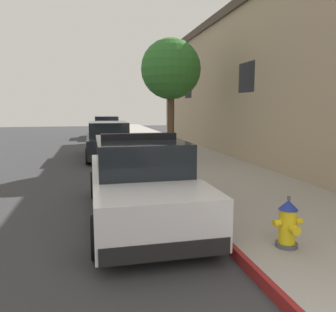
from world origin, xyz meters
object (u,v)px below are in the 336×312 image
fire_hydrant (288,224)px  street_tree (171,70)px  parked_car_silver_ahead (108,141)px  parked_car_dark_far (106,127)px  police_cruiser (140,180)px

fire_hydrant → street_tree: size_ratio=0.16×
parked_car_silver_ahead → parked_car_dark_far: 10.24m
parked_car_dark_far → street_tree: size_ratio=1.03×
parked_car_silver_ahead → street_tree: bearing=-38.8°
parked_car_dark_far → fire_hydrant: 21.04m
police_cruiser → parked_car_dark_far: size_ratio=1.00×
parked_car_dark_far → street_tree: 12.65m
police_cruiser → parked_car_silver_ahead: police_cruiser is taller
police_cruiser → fire_hydrant: size_ratio=6.37×
police_cruiser → street_tree: bearing=71.5°
fire_hydrant → parked_car_dark_far: bearing=94.5°
parked_car_silver_ahead → fire_hydrant: 10.94m
police_cruiser → fire_hydrant: (1.82, -2.33, -0.23)m
street_tree → police_cruiser: bearing=-108.5°
street_tree → parked_car_silver_ahead: bearing=141.2°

